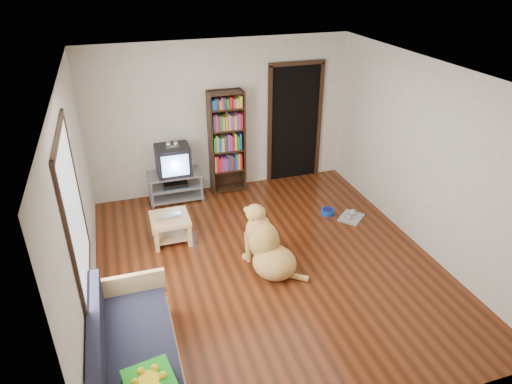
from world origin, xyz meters
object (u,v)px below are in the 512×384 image
object	(u,v)px
tv_stand	(175,185)
dog	(267,247)
crt_tv	(173,159)
grey_rag	(351,218)
coffee_table	(170,224)
laptop	(170,217)
bookshelf	(227,137)
sofa	(134,359)
dog_bowl	(328,212)

from	to	relation	value
tv_stand	dog	xyz separation A→B (m)	(0.86, -2.31, 0.06)
dog	crt_tv	bearing A→B (deg)	110.23
grey_rag	crt_tv	bearing A→B (deg)	149.33
tv_stand	coffee_table	bearing A→B (deg)	-102.09
laptop	dog	distance (m)	1.53
grey_rag	bookshelf	world-z (taller)	bookshelf
laptop	sofa	xyz separation A→B (m)	(-0.71, -2.35, -0.15)
tv_stand	bookshelf	world-z (taller)	bookshelf
laptop	tv_stand	world-z (taller)	tv_stand
bookshelf	coffee_table	world-z (taller)	bookshelf
tv_stand	crt_tv	distance (m)	0.47
coffee_table	dog	size ratio (longest dim) A/B	0.55
grey_rag	sofa	distance (m)	4.14
crt_tv	dog	bearing A→B (deg)	-69.77
tv_stand	dog	distance (m)	2.47
crt_tv	dog	world-z (taller)	crt_tv
grey_rag	dog	bearing A→B (deg)	-154.74
grey_rag	coffee_table	bearing A→B (deg)	174.92
laptop	tv_stand	xyz separation A→B (m)	(0.27, 1.28, -0.14)
laptop	crt_tv	size ratio (longest dim) A/B	0.59
laptop	grey_rag	bearing A→B (deg)	-9.77
laptop	coffee_table	xyz separation A→B (m)	(-0.00, 0.03, -0.13)
sofa	dog	world-z (taller)	dog
laptop	grey_rag	size ratio (longest dim) A/B	0.85
tv_stand	coffee_table	world-z (taller)	tv_stand
dog_bowl	sofa	bearing A→B (deg)	-143.80
grey_rag	dog	xyz separation A→B (m)	(-1.71, -0.81, 0.31)
bookshelf	sofa	bearing A→B (deg)	-117.32
grey_rag	bookshelf	distance (m)	2.48
grey_rag	sofa	size ratio (longest dim) A/B	0.22
dog	coffee_table	bearing A→B (deg)	136.78
dog_bowl	grey_rag	bearing A→B (deg)	-39.81
laptop	dog	size ratio (longest dim) A/B	0.34
grey_rag	tv_stand	xyz separation A→B (m)	(-2.57, 1.50, 0.25)
grey_rag	bookshelf	bearing A→B (deg)	135.45
dog_bowl	grey_rag	world-z (taller)	dog_bowl
grey_rag	tv_stand	size ratio (longest dim) A/B	0.44
dog_bowl	grey_rag	xyz separation A→B (m)	(0.30, -0.25, -0.03)
tv_stand	grey_rag	bearing A→B (deg)	-30.31
dog_bowl	dog	size ratio (longest dim) A/B	0.22
dog_bowl	sofa	world-z (taller)	sofa
dog_bowl	tv_stand	distance (m)	2.61
dog_bowl	coffee_table	world-z (taller)	coffee_table
grey_rag	coffee_table	world-z (taller)	coffee_table
dog	dog_bowl	bearing A→B (deg)	36.83
dog_bowl	coffee_table	xyz separation A→B (m)	(-2.54, 0.00, 0.24)
sofa	coffee_table	world-z (taller)	sofa
sofa	coffee_table	size ratio (longest dim) A/B	3.27
crt_tv	dog_bowl	bearing A→B (deg)	-29.31
tv_stand	bookshelf	xyz separation A→B (m)	(0.95, 0.09, 0.73)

